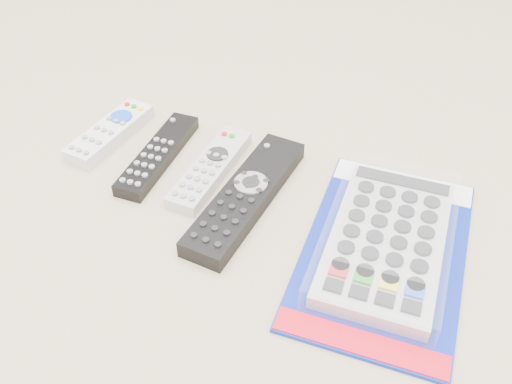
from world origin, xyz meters
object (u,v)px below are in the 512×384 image
at_px(remote_large_black, 246,196).
at_px(remote_slim_black, 158,155).
at_px(remote_silver_dvd, 210,168).
at_px(remote_small_grey, 110,132).
at_px(jumbo_remote_packaged, 387,240).

bearing_deg(remote_large_black, remote_slim_black, 171.65).
bearing_deg(remote_slim_black, remote_silver_dvd, -1.25).
bearing_deg(remote_large_black, remote_silver_dvd, 157.19).
relative_size(remote_small_grey, remote_slim_black, 0.85).
xyz_separation_m(remote_small_grey, remote_slim_black, (0.10, -0.02, -0.00)).
relative_size(remote_large_black, jumbo_remote_packaged, 0.77).
height_order(remote_small_grey, remote_silver_dvd, remote_small_grey).
bearing_deg(remote_slim_black, jumbo_remote_packaged, -10.02).
distance_m(remote_slim_black, remote_silver_dvd, 0.09).
xyz_separation_m(remote_small_grey, remote_silver_dvd, (0.19, -0.01, -0.00)).
xyz_separation_m(remote_silver_dvd, jumbo_remote_packaged, (0.28, -0.04, 0.01)).
bearing_deg(jumbo_remote_packaged, remote_small_grey, 168.85).
bearing_deg(jumbo_remote_packaged, remote_large_black, 173.61).
bearing_deg(remote_silver_dvd, remote_large_black, -25.68).
distance_m(remote_silver_dvd, jumbo_remote_packaged, 0.28).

